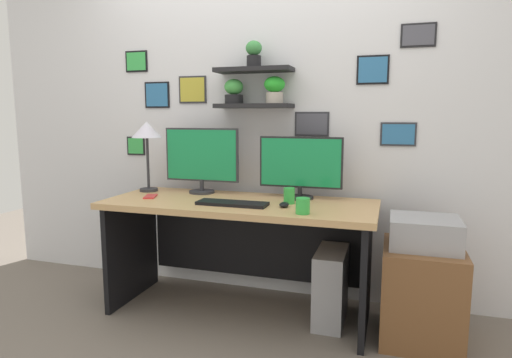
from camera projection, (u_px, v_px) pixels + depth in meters
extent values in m
plane|color=#70665B|center=(239.00, 311.00, 2.90)|extent=(8.00, 8.00, 0.00)
cube|color=silver|center=(259.00, 108.00, 3.12)|extent=(4.40, 0.04, 2.70)
cube|color=black|center=(254.00, 106.00, 3.00)|extent=(0.53, 0.20, 0.03)
cube|color=black|center=(254.00, 70.00, 2.97)|extent=(0.53, 0.20, 0.03)
cylinder|color=#B2A899|center=(274.00, 98.00, 2.95)|extent=(0.12, 0.12, 0.07)
ellipsoid|color=green|center=(275.00, 84.00, 2.94)|extent=(0.14, 0.14, 0.11)
cylinder|color=black|center=(234.00, 99.00, 3.04)|extent=(0.13, 0.13, 0.06)
ellipsoid|color=green|center=(234.00, 87.00, 3.03)|extent=(0.13, 0.13, 0.11)
cylinder|color=black|center=(254.00, 62.00, 2.96)|extent=(0.10, 0.10, 0.08)
ellipsoid|color=#3B8742|center=(254.00, 48.00, 2.95)|extent=(0.11, 0.11, 0.10)
cube|color=#2D2D33|center=(312.00, 124.00, 3.00)|extent=(0.24, 0.02, 0.17)
cube|color=#4C4C56|center=(312.00, 124.00, 2.99)|extent=(0.21, 0.00, 0.14)
cube|color=#2D2D33|center=(398.00, 134.00, 2.84)|extent=(0.23, 0.02, 0.15)
cube|color=teal|center=(398.00, 134.00, 2.83)|extent=(0.20, 0.00, 0.13)
cube|color=black|center=(157.00, 95.00, 3.32)|extent=(0.21, 0.02, 0.20)
cube|color=teal|center=(157.00, 95.00, 3.31)|extent=(0.18, 0.00, 0.17)
cube|color=black|center=(418.00, 35.00, 2.72)|extent=(0.21, 0.02, 0.15)
cube|color=#4C4C56|center=(418.00, 35.00, 2.71)|extent=(0.19, 0.00, 0.12)
cube|color=black|center=(137.00, 61.00, 3.33)|extent=(0.19, 0.02, 0.16)
cube|color=green|center=(136.00, 61.00, 3.32)|extent=(0.16, 0.00, 0.13)
cube|color=black|center=(373.00, 70.00, 2.83)|extent=(0.21, 0.02, 0.19)
cube|color=teal|center=(373.00, 70.00, 2.82)|extent=(0.18, 0.00, 0.16)
cube|color=#2D2D33|center=(193.00, 90.00, 3.23)|extent=(0.22, 0.02, 0.20)
cube|color=gold|center=(192.00, 90.00, 3.22)|extent=(0.19, 0.00, 0.17)
cube|color=black|center=(136.00, 146.00, 3.44)|extent=(0.16, 0.02, 0.15)
cube|color=green|center=(136.00, 146.00, 3.43)|extent=(0.13, 0.00, 0.12)
cube|color=tan|center=(239.00, 204.00, 2.79)|extent=(1.74, 0.68, 0.04)
cube|color=black|center=(132.00, 249.00, 3.09)|extent=(0.04, 0.62, 0.71)
cube|color=black|center=(366.00, 274.00, 2.61)|extent=(0.04, 0.62, 0.71)
cube|color=black|center=(253.00, 242.00, 3.12)|extent=(1.54, 0.02, 0.50)
cylinder|color=#2D2D33|center=(202.00, 192.00, 3.09)|extent=(0.18, 0.18, 0.02)
cylinder|color=#2D2D33|center=(202.00, 185.00, 3.08)|extent=(0.03, 0.03, 0.08)
cube|color=#2D2D33|center=(202.00, 155.00, 3.06)|extent=(0.54, 0.02, 0.37)
cube|color=#198C4C|center=(201.00, 155.00, 3.05)|extent=(0.52, 0.00, 0.35)
cylinder|color=black|center=(300.00, 197.00, 2.88)|extent=(0.18, 0.18, 0.02)
cylinder|color=black|center=(300.00, 191.00, 2.87)|extent=(0.03, 0.03, 0.07)
cube|color=black|center=(301.00, 162.00, 2.86)|extent=(0.55, 0.02, 0.34)
cube|color=#198C4C|center=(300.00, 162.00, 2.84)|extent=(0.53, 0.00, 0.31)
cube|color=black|center=(232.00, 203.00, 2.67)|extent=(0.44, 0.14, 0.02)
ellipsoid|color=black|center=(284.00, 205.00, 2.61)|extent=(0.06, 0.09, 0.03)
cylinder|color=#2D2D33|center=(149.00, 190.00, 3.16)|extent=(0.13, 0.13, 0.02)
cylinder|color=#2D2D33|center=(148.00, 163.00, 3.14)|extent=(0.02, 0.02, 0.37)
cone|color=silver|center=(147.00, 130.00, 3.10)|extent=(0.22, 0.22, 0.11)
cube|color=red|center=(150.00, 196.00, 2.93)|extent=(0.11, 0.16, 0.01)
cylinder|color=green|center=(303.00, 206.00, 2.43)|extent=(0.08, 0.08, 0.09)
cylinder|color=green|center=(289.00, 196.00, 2.71)|extent=(0.07, 0.07, 0.10)
cube|color=brown|center=(421.00, 293.00, 2.51)|extent=(0.44, 0.50, 0.55)
cube|color=#9E9EA3|center=(425.00, 232.00, 2.46)|extent=(0.38, 0.34, 0.17)
cube|color=#99999E|center=(331.00, 286.00, 2.73)|extent=(0.18, 0.40, 0.46)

